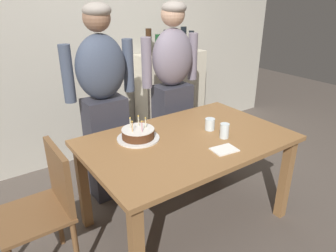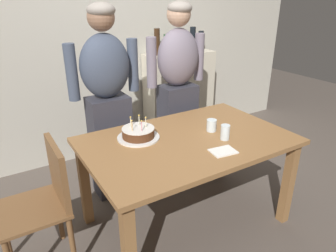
% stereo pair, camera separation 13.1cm
% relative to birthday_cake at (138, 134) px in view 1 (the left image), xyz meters
% --- Properties ---
extents(ground_plane, '(10.00, 10.00, 0.00)m').
position_rel_birthday_cake_xyz_m(ground_plane, '(0.30, -0.20, -0.78)').
color(ground_plane, '#564C44').
extents(back_wall, '(5.20, 0.10, 2.60)m').
position_rel_birthday_cake_xyz_m(back_wall, '(0.30, 1.35, 0.52)').
color(back_wall, beige).
rests_on(back_wall, ground_plane).
extents(dining_table, '(1.50, 0.96, 0.74)m').
position_rel_birthday_cake_xyz_m(dining_table, '(0.30, -0.20, -0.13)').
color(dining_table, olive).
rests_on(dining_table, ground_plane).
extents(birthday_cake, '(0.31, 0.31, 0.16)m').
position_rel_birthday_cake_xyz_m(birthday_cake, '(0.00, 0.00, 0.00)').
color(birthday_cake, white).
rests_on(birthday_cake, dining_table).
extents(water_glass_near, '(0.07, 0.07, 0.11)m').
position_rel_birthday_cake_xyz_m(water_glass_near, '(0.53, -0.34, 0.02)').
color(water_glass_near, silver).
rests_on(water_glass_near, dining_table).
extents(water_glass_far, '(0.08, 0.08, 0.09)m').
position_rel_birthday_cake_xyz_m(water_glass_far, '(0.54, -0.17, 0.01)').
color(water_glass_far, silver).
rests_on(water_glass_far, dining_table).
extents(napkin_stack, '(0.18, 0.15, 0.01)m').
position_rel_birthday_cake_xyz_m(napkin_stack, '(0.39, -0.49, -0.03)').
color(napkin_stack, white).
rests_on(napkin_stack, dining_table).
extents(person_man_bearded, '(0.61, 0.27, 1.66)m').
position_rel_birthday_cake_xyz_m(person_man_bearded, '(-0.03, 0.50, 0.10)').
color(person_man_bearded, '#33333D').
rests_on(person_man_bearded, ground_plane).
extents(person_woman_cardigan, '(0.61, 0.27, 1.66)m').
position_rel_birthday_cake_xyz_m(person_woman_cardigan, '(0.67, 0.50, 0.10)').
color(person_woman_cardigan, '#33333D').
rests_on(person_woman_cardigan, ground_plane).
extents(dining_chair, '(0.42, 0.42, 0.87)m').
position_rel_birthday_cake_xyz_m(dining_chair, '(-0.70, -0.06, -0.26)').
color(dining_chair, brown).
rests_on(dining_chair, ground_plane).
extents(shelf_cabinet, '(0.83, 0.30, 1.37)m').
position_rel_birthday_cake_xyz_m(shelf_cabinet, '(1.10, 1.13, -0.22)').
color(shelf_cabinet, beige).
rests_on(shelf_cabinet, ground_plane).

